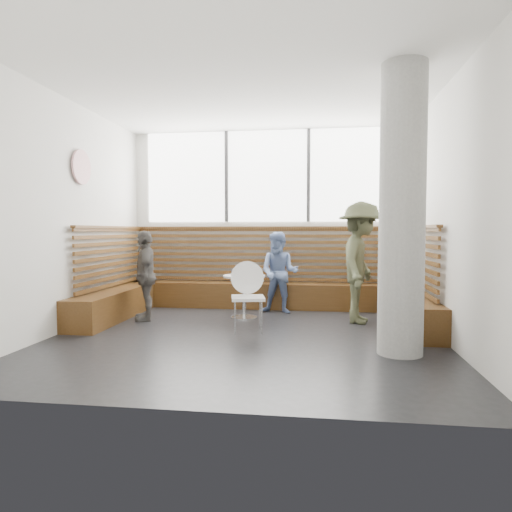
# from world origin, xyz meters

# --- Properties ---
(room) EXTENTS (5.00, 5.00, 3.20)m
(room) POSITION_xyz_m (0.00, 0.00, 1.60)
(room) COLOR silver
(room) RESTS_ON ground
(booth) EXTENTS (5.00, 2.50, 1.44)m
(booth) POSITION_xyz_m (0.00, 1.77, 0.41)
(booth) COLOR #412810
(booth) RESTS_ON ground
(concrete_column) EXTENTS (0.50, 0.50, 3.20)m
(concrete_column) POSITION_xyz_m (1.85, -0.60, 1.60)
(concrete_column) COLOR gray
(concrete_column) RESTS_ON ground
(wall_art) EXTENTS (0.03, 0.50, 0.50)m
(wall_art) POSITION_xyz_m (-2.46, 0.40, 2.30)
(wall_art) COLOR white
(wall_art) RESTS_ON room
(cafe_table) EXTENTS (0.66, 0.66, 0.68)m
(cafe_table) POSITION_xyz_m (-0.22, 1.23, 0.49)
(cafe_table) COLOR silver
(cafe_table) RESTS_ON ground
(cafe_chair) EXTENTS (0.46, 0.45, 0.96)m
(cafe_chair) POSITION_xyz_m (-0.01, 0.32, 0.56)
(cafe_chair) COLOR white
(cafe_chair) RESTS_ON ground
(adult_man) EXTENTS (0.91, 1.29, 1.81)m
(adult_man) POSITION_xyz_m (1.57, 1.13, 0.91)
(adult_man) COLOR #444930
(adult_man) RESTS_ON ground
(child_back) EXTENTS (0.73, 0.61, 1.36)m
(child_back) POSITION_xyz_m (0.29, 1.76, 0.68)
(child_back) COLOR #6177A9
(child_back) RESTS_ON ground
(child_left) EXTENTS (0.60, 0.88, 1.38)m
(child_left) POSITION_xyz_m (-1.70, 0.87, 0.69)
(child_left) COLOR #4D4A46
(child_left) RESTS_ON ground
(plate_near) EXTENTS (0.20, 0.20, 0.01)m
(plate_near) POSITION_xyz_m (-0.36, 1.31, 0.69)
(plate_near) COLOR white
(plate_near) RESTS_ON cafe_table
(plate_far) EXTENTS (0.21, 0.21, 0.01)m
(plate_far) POSITION_xyz_m (-0.18, 1.33, 0.69)
(plate_far) COLOR white
(plate_far) RESTS_ON cafe_table
(glass_left) EXTENTS (0.07, 0.07, 0.11)m
(glass_left) POSITION_xyz_m (-0.37, 1.13, 0.74)
(glass_left) COLOR white
(glass_left) RESTS_ON cafe_table
(glass_mid) EXTENTS (0.06, 0.06, 0.10)m
(glass_mid) POSITION_xyz_m (-0.17, 1.13, 0.73)
(glass_mid) COLOR white
(glass_mid) RESTS_ON cafe_table
(glass_right) EXTENTS (0.08, 0.08, 0.12)m
(glass_right) POSITION_xyz_m (0.03, 1.23, 0.74)
(glass_right) COLOR white
(glass_right) RESTS_ON cafe_table
(menu_card) EXTENTS (0.21, 0.16, 0.00)m
(menu_card) POSITION_xyz_m (-0.21, 1.01, 0.68)
(menu_card) COLOR #A5C64C
(menu_card) RESTS_ON cafe_table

